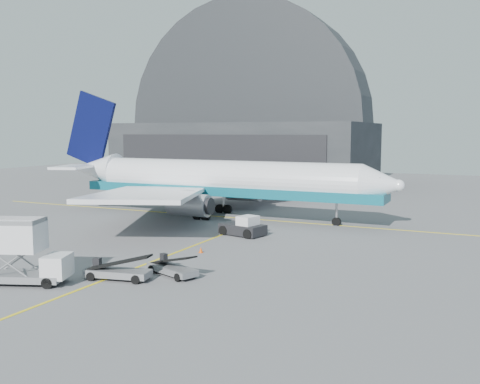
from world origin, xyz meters
The scene contains 9 objects.
ground centered at (0.00, 0.00, 0.00)m, with size 200.00×200.00×0.00m, color #565659.
taxi_lines centered at (0.00, 12.67, 0.01)m, with size 80.00×42.12×0.02m.
hangar centered at (-22.00, 64.95, 9.54)m, with size 50.00×28.30×28.00m.
airliner centered at (-6.43, 19.93, 4.44)m, with size 45.18×43.81×15.85m.
catering_truck centered at (-4.49, -11.38, 2.12)m, with size 6.48×4.24×4.18m.
pushback_tug centered at (2.04, 10.53, 0.77)m, with size 4.86×3.49×2.04m.
belt_loader_a centered at (0.73, -7.79, 0.58)m, with size 5.00×2.48×1.86m.
belt_loader_b centered at (3.58, -5.21, 0.54)m, with size 4.64×2.93×1.75m.
traffic_cone centered at (1.96, 1.94, 0.23)m, with size 0.34×0.34×0.49m.
Camera 1 is at (23.83, -37.10, 10.24)m, focal length 40.00 mm.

